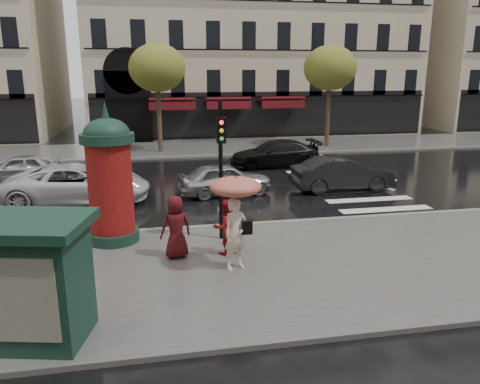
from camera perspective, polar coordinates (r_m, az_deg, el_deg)
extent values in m
plane|color=black|center=(12.84, 1.60, -8.69)|extent=(160.00, 160.00, 0.00)
cube|color=#474744|center=(12.37, 2.10, -9.33)|extent=(90.00, 7.00, 0.12)
cube|color=#474744|center=(31.03, -5.98, 5.29)|extent=(90.00, 6.00, 0.12)
cube|color=slate|center=(15.57, -0.77, -4.14)|extent=(90.00, 0.25, 0.14)
cube|color=slate|center=(28.08, -5.44, 4.33)|extent=(90.00, 0.25, 0.14)
cube|color=silver|center=(23.34, 10.98, 1.83)|extent=(3.60, 11.75, 0.01)
cube|color=#B7A88C|center=(42.66, 0.88, 21.31)|extent=(26.00, 14.00, 20.00)
cylinder|color=#38281C|center=(29.62, -9.85, 9.66)|extent=(0.28, 0.28, 5.20)
ellipsoid|color=#4A6620|center=(29.51, -10.07, 14.69)|extent=(3.40, 3.40, 2.89)
cylinder|color=#38281C|center=(31.79, 10.70, 9.95)|extent=(0.28, 0.28, 5.20)
ellipsoid|color=#4A6620|center=(31.69, 10.92, 14.64)|extent=(3.40, 3.40, 2.89)
imported|color=#F2DEC7|center=(11.90, -0.52, -5.16)|extent=(0.80, 0.69, 1.87)
cylinder|color=black|center=(11.71, -0.53, -2.29)|extent=(0.02, 0.02, 1.18)
ellipsoid|color=#BC233E|center=(11.54, -0.54, 0.66)|extent=(1.29, 1.29, 0.45)
cone|color=black|center=(11.48, -0.54, 1.93)|extent=(0.04, 0.04, 0.10)
cube|color=black|center=(11.82, 0.85, -4.34)|extent=(0.27, 0.12, 0.35)
imported|color=#B1151E|center=(12.92, -1.72, -4.28)|extent=(0.88, 0.76, 1.55)
imported|color=#450D11|center=(12.75, -7.83, -4.26)|extent=(0.95, 0.74, 1.73)
cylinder|color=#133225|center=(14.58, -15.10, -5.12)|extent=(1.49, 1.49, 0.32)
cylinder|color=maroon|center=(14.16, -15.50, 0.58)|extent=(1.28, 1.28, 2.67)
cylinder|color=#133225|center=(13.89, -15.91, 6.35)|extent=(1.54, 1.54, 0.27)
ellipsoid|color=#133225|center=(13.88, -15.94, 6.78)|extent=(1.32, 1.32, 0.93)
cone|color=#133225|center=(13.81, -16.14, 9.63)|extent=(0.21, 0.21, 0.48)
cylinder|color=black|center=(13.76, -2.36, 2.50)|extent=(0.12, 0.12, 4.14)
cube|color=black|center=(13.33, -2.31, 7.53)|extent=(0.27, 0.20, 0.73)
cube|color=#133225|center=(9.61, -23.46, -10.44)|extent=(1.93, 1.70, 2.19)
cube|color=#133225|center=(9.19, -24.22, -3.62)|extent=(2.31, 2.08, 0.19)
imported|color=#A5A5A9|center=(19.54, -1.85, 1.59)|extent=(4.08, 2.04, 1.33)
imported|color=black|center=(20.74, 12.41, 2.19)|extent=(4.41, 1.56, 1.45)
imported|color=silver|center=(19.37, -19.06, 0.96)|extent=(5.61, 2.82, 1.52)
imported|color=black|center=(25.40, 4.23, 4.70)|extent=(4.91, 2.15, 1.40)
imported|color=#B9BABF|center=(24.25, -25.31, 2.68)|extent=(3.77, 1.64, 1.27)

